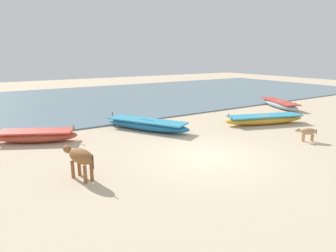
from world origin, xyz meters
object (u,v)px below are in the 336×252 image
object	(u,v)px
fishing_boat_5	(279,104)
cow_adult_brown	(80,157)
fishing_boat_2	(264,119)
fishing_boat_0	(36,136)
fishing_boat_3	(147,124)
calf_near_tan	(308,132)

from	to	relation	value
fishing_boat_5	cow_adult_brown	world-z (taller)	cow_adult_brown
fishing_boat_2	fishing_boat_5	bearing A→B (deg)	-132.49
fishing_boat_0	cow_adult_brown	distance (m)	5.17
fishing_boat_2	fishing_boat_3	size ratio (longest dim) A/B	1.03
fishing_boat_2	cow_adult_brown	distance (m)	11.20
fishing_boat_0	calf_near_tan	size ratio (longest dim) A/B	4.28
fishing_boat_0	fishing_boat_2	world-z (taller)	fishing_boat_0
fishing_boat_3	fishing_boat_2	bearing A→B (deg)	-140.43
fishing_boat_0	calf_near_tan	distance (m)	12.32
fishing_boat_2	fishing_boat_5	size ratio (longest dim) A/B	1.09
fishing_boat_5	fishing_boat_2	bearing A→B (deg)	-37.35
fishing_boat_3	calf_near_tan	distance (m)	7.74
fishing_boat_5	cow_adult_brown	distance (m)	16.96
fishing_boat_0	cow_adult_brown	size ratio (longest dim) A/B	2.47
cow_adult_brown	fishing_boat_5	bearing A→B (deg)	-92.58
fishing_boat_2	calf_near_tan	world-z (taller)	fishing_boat_2
calf_near_tan	fishing_boat_3	bearing A→B (deg)	-14.45
fishing_boat_5	calf_near_tan	xyz separation A→B (m)	(-6.40, -6.26, 0.16)
calf_near_tan	fishing_boat_5	bearing A→B (deg)	-101.72
fishing_boat_3	calf_near_tan	size ratio (longest dim) A/B	5.51
cow_adult_brown	fishing_boat_3	bearing A→B (deg)	-66.75
fishing_boat_0	fishing_boat_2	size ratio (longest dim) A/B	0.75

